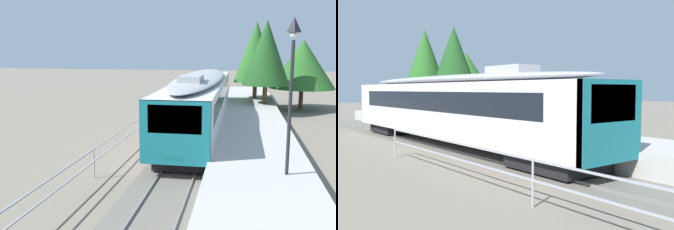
# 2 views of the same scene
# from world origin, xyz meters

# --- Properties ---
(ground_plane) EXTENTS (160.00, 160.00, 0.00)m
(ground_plane) POSITION_xyz_m (-3.00, 22.00, 0.00)
(ground_plane) COLOR slate
(track_rails) EXTENTS (3.20, 60.00, 0.14)m
(track_rails) POSITION_xyz_m (0.00, 22.00, 0.03)
(track_rails) COLOR #6B665B
(track_rails) RESTS_ON ground
(commuter_train) EXTENTS (2.82, 19.74, 3.74)m
(commuter_train) POSITION_xyz_m (0.00, 30.84, 2.15)
(commuter_train) COLOR silver
(commuter_train) RESTS_ON track_rails
(station_platform) EXTENTS (3.90, 60.00, 0.90)m
(station_platform) POSITION_xyz_m (3.25, 22.00, 0.45)
(station_platform) COLOR #B7B5AD
(station_platform) RESTS_ON ground
(tree_behind_carpark) EXTENTS (3.71, 3.71, 7.43)m
(tree_behind_carpark) POSITION_xyz_m (4.35, 38.20, 4.89)
(tree_behind_carpark) COLOR brown
(tree_behind_carpark) RESTS_ON ground
(tree_behind_station_far) EXTENTS (5.51, 5.51, 5.98)m
(tree_behind_station_far) POSITION_xyz_m (7.64, 41.85, 3.90)
(tree_behind_station_far) COLOR brown
(tree_behind_station_far) RESTS_ON ground
(tree_distant_left) EXTENTS (3.73, 3.73, 7.55)m
(tree_distant_left) POSITION_xyz_m (3.67, 41.48, 4.93)
(tree_distant_left) COLOR brown
(tree_distant_left) RESTS_ON ground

